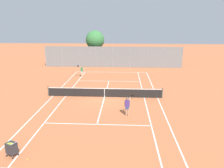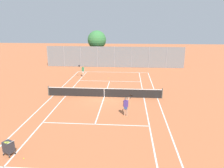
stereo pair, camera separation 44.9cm
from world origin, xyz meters
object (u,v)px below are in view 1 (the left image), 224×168
object	(u,v)px
ball_cart	(11,148)
player_far_left	(82,71)
loose_tennis_ball_0	(74,90)
player_near_side	(127,105)
tennis_net	(105,92)
loose_tennis_ball_2	(27,159)
loose_tennis_ball_3	(107,78)
loose_tennis_ball_1	(128,76)
tree_behind_left	(95,40)

from	to	relation	value
ball_cart	player_far_left	world-z (taller)	player_far_left
ball_cart	loose_tennis_ball_0	xyz separation A→B (m)	(0.77, 12.72, -0.50)
ball_cart	player_near_side	world-z (taller)	player_near_side
ball_cart	tennis_net	bearing A→B (deg)	67.67
loose_tennis_ball_2	loose_tennis_ball_3	bearing A→B (deg)	80.97
loose_tennis_ball_3	ball_cart	bearing A→B (deg)	-102.22
tennis_net	loose_tennis_ball_2	world-z (taller)	tennis_net
loose_tennis_ball_0	loose_tennis_ball_1	xyz separation A→B (m)	(6.20, 7.62, 0.00)
ball_cart	player_near_side	bearing A→B (deg)	42.28
tennis_net	player_near_side	size ratio (longest dim) A/B	6.76
loose_tennis_ball_0	loose_tennis_ball_1	size ratio (longest dim) A/B	1.00
loose_tennis_ball_0	loose_tennis_ball_1	distance (m)	9.82
tennis_net	tree_behind_left	bearing A→B (deg)	100.57
loose_tennis_ball_3	loose_tennis_ball_2	bearing A→B (deg)	-99.03
player_far_left	loose_tennis_ball_3	bearing A→B (deg)	-8.83
ball_cart	player_far_left	size ratio (longest dim) A/B	0.54
player_far_left	loose_tennis_ball_3	xyz separation A→B (m)	(3.64, -0.57, -0.89)
tennis_net	player_far_left	xyz separation A→B (m)	(-4.00, 8.55, 0.42)
ball_cart	player_far_left	bearing A→B (deg)	88.76
player_far_left	tree_behind_left	world-z (taller)	tree_behind_left
player_near_side	loose_tennis_ball_2	xyz separation A→B (m)	(-5.72, -6.47, -0.89)
tennis_net	loose_tennis_ball_3	distance (m)	8.01
loose_tennis_ball_0	tennis_net	bearing A→B (deg)	-28.24
player_near_side	player_far_left	world-z (taller)	same
tennis_net	player_far_left	distance (m)	9.45
loose_tennis_ball_1	tree_behind_left	size ratio (longest dim) A/B	0.01
player_far_left	player_near_side	bearing A→B (deg)	-64.35
tree_behind_left	tennis_net	bearing A→B (deg)	-79.43
player_far_left	tree_behind_left	distance (m)	10.70
loose_tennis_ball_0	loose_tennis_ball_3	world-z (taller)	same
ball_cart	loose_tennis_ball_2	bearing A→B (deg)	-17.91
player_near_side	loose_tennis_ball_3	distance (m)	12.93
tennis_net	ball_cart	world-z (taller)	tennis_net
loose_tennis_ball_3	player_near_side	bearing A→B (deg)	-77.98
tennis_net	loose_tennis_ball_2	bearing A→B (deg)	-107.00
loose_tennis_ball_3	tree_behind_left	size ratio (longest dim) A/B	0.01
player_far_left	loose_tennis_ball_3	world-z (taller)	player_far_left
tennis_net	loose_tennis_ball_3	xyz separation A→B (m)	(-0.36, 7.98, -0.48)
ball_cart	tree_behind_left	distance (m)	29.69
loose_tennis_ball_1	loose_tennis_ball_2	world-z (taller)	same
player_near_side	loose_tennis_ball_3	bearing A→B (deg)	102.02
player_far_left	loose_tennis_ball_2	size ratio (longest dim) A/B	26.88
tennis_net	loose_tennis_ball_0	bearing A→B (deg)	151.76
tree_behind_left	loose_tennis_ball_2	bearing A→B (deg)	-89.82
player_near_side	loose_tennis_ball_2	bearing A→B (deg)	-131.49
player_far_left	ball_cart	bearing A→B (deg)	-91.24
loose_tennis_ball_2	loose_tennis_ball_3	size ratio (longest dim) A/B	1.00
tennis_net	loose_tennis_ball_3	bearing A→B (deg)	92.58
player_near_side	loose_tennis_ball_0	size ratio (longest dim) A/B	26.88
loose_tennis_ball_1	tree_behind_left	distance (m)	11.74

